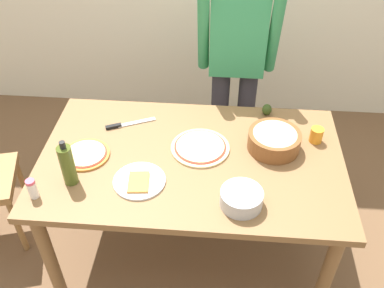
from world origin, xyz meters
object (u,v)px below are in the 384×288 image
object	(u,v)px
cup_orange	(316,135)
plate_with_slice	(139,181)
person_cook	(237,57)
olive_oil_bottle	(68,165)
pizza_raw_on_board	(200,147)
pizza_cooked_on_tray	(86,154)
dining_table	(191,170)
salt_shaker	(32,189)
popcorn_bowl	(274,139)
avocado	(267,110)
chef_knife	(125,124)
mixing_bowl_steel	(241,198)

from	to	relation	value
cup_orange	plate_with_slice	bearing A→B (deg)	-156.69
person_cook	olive_oil_bottle	distance (m)	1.27
person_cook	plate_with_slice	xyz separation A→B (m)	(-0.46, -0.96, -0.17)
pizza_raw_on_board	pizza_cooked_on_tray	world-z (taller)	same
dining_table	salt_shaker	world-z (taller)	salt_shaker
popcorn_bowl	avocado	size ratio (longest dim) A/B	4.00
dining_table	salt_shaker	bearing A→B (deg)	-155.06
pizza_raw_on_board	olive_oil_bottle	xyz separation A→B (m)	(-0.62, -0.30, 0.10)
chef_knife	avocado	distance (m)	0.84
dining_table	chef_knife	distance (m)	0.48
person_cook	avocado	bearing A→B (deg)	-61.31
dining_table	chef_knife	bearing A→B (deg)	149.33
plate_with_slice	cup_orange	bearing A→B (deg)	23.31
plate_with_slice	avocado	world-z (taller)	avocado
pizza_raw_on_board	chef_knife	size ratio (longest dim) A/B	1.15
cup_orange	olive_oil_bottle	bearing A→B (deg)	-161.62
person_cook	olive_oil_bottle	bearing A→B (deg)	-129.21
mixing_bowl_steel	olive_oil_bottle	world-z (taller)	olive_oil_bottle
mixing_bowl_steel	salt_shaker	bearing A→B (deg)	-178.18
pizza_raw_on_board	plate_with_slice	bearing A→B (deg)	-135.71
pizza_raw_on_board	mixing_bowl_steel	bearing A→B (deg)	-60.20
chef_knife	plate_with_slice	bearing A→B (deg)	-69.63
popcorn_bowl	avocado	bearing A→B (deg)	93.99
person_cook	pizza_cooked_on_tray	world-z (taller)	person_cook
mixing_bowl_steel	cup_orange	xyz separation A→B (m)	(0.41, 0.49, 0.00)
dining_table	pizza_cooked_on_tray	world-z (taller)	pizza_cooked_on_tray
dining_table	avocado	distance (m)	0.60
mixing_bowl_steel	olive_oil_bottle	bearing A→B (deg)	174.46
plate_with_slice	avocado	xyz separation A→B (m)	(0.65, 0.61, 0.03)
popcorn_bowl	olive_oil_bottle	distance (m)	1.06
avocado	dining_table	bearing A→B (deg)	-134.97
pizza_cooked_on_tray	mixing_bowl_steel	world-z (taller)	mixing_bowl_steel
popcorn_bowl	salt_shaker	bearing A→B (deg)	-158.78
cup_orange	mixing_bowl_steel	bearing A→B (deg)	-129.62
mixing_bowl_steel	cup_orange	world-z (taller)	cup_orange
olive_oil_bottle	chef_knife	size ratio (longest dim) A/B	0.93
mixing_bowl_steel	olive_oil_bottle	xyz separation A→B (m)	(-0.83, 0.08, 0.07)
olive_oil_bottle	pizza_cooked_on_tray	bearing A→B (deg)	84.58
plate_with_slice	salt_shaker	bearing A→B (deg)	-164.47
dining_table	avocado	xyz separation A→B (m)	(0.41, 0.41, 0.13)
pizza_cooked_on_tray	olive_oil_bottle	xyz separation A→B (m)	(-0.02, -0.19, 0.10)
dining_table	cup_orange	size ratio (longest dim) A/B	18.82
salt_shaker	avocado	world-z (taller)	salt_shaker
cup_orange	popcorn_bowl	bearing A→B (deg)	-161.90
pizza_cooked_on_tray	plate_with_slice	distance (m)	0.36
mixing_bowl_steel	olive_oil_bottle	distance (m)	0.84
cup_orange	avocado	xyz separation A→B (m)	(-0.26, 0.22, -0.01)
dining_table	cup_orange	xyz separation A→B (m)	(0.67, 0.19, 0.13)
cup_orange	avocado	world-z (taller)	cup_orange
olive_oil_bottle	salt_shaker	distance (m)	0.19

